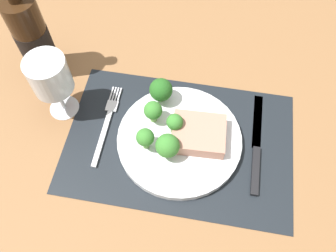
{
  "coord_description": "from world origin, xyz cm",
  "views": [
    {
      "loc": [
        3.27,
        -32.02,
        62.81
      ],
      "look_at": [
        -2.7,
        2.25,
        1.9
      ],
      "focal_mm": 37.08,
      "sensor_mm": 36.0,
      "label": 1
    }
  ],
  "objects_px": {
    "fork": "(107,123)",
    "knife": "(256,150)",
    "wine_glass": "(50,78)",
    "steak": "(198,134)",
    "wine_bottle": "(32,37)",
    "plate": "(179,140)"
  },
  "relations": [
    {
      "from": "plate",
      "to": "steak",
      "type": "height_order",
      "value": "steak"
    },
    {
      "from": "fork",
      "to": "knife",
      "type": "height_order",
      "value": "knife"
    },
    {
      "from": "plate",
      "to": "wine_glass",
      "type": "height_order",
      "value": "wine_glass"
    },
    {
      "from": "steak",
      "to": "wine_bottle",
      "type": "height_order",
      "value": "wine_bottle"
    },
    {
      "from": "steak",
      "to": "fork",
      "type": "height_order",
      "value": "steak"
    },
    {
      "from": "fork",
      "to": "wine_bottle",
      "type": "bearing_deg",
      "value": 145.31
    },
    {
      "from": "steak",
      "to": "plate",
      "type": "bearing_deg",
      "value": -169.34
    },
    {
      "from": "steak",
      "to": "knife",
      "type": "relative_size",
      "value": 0.45
    },
    {
      "from": "wine_bottle",
      "to": "wine_glass",
      "type": "bearing_deg",
      "value": -52.59
    },
    {
      "from": "wine_bottle",
      "to": "plate",
      "type": "bearing_deg",
      "value": -22.61
    },
    {
      "from": "knife",
      "to": "wine_bottle",
      "type": "bearing_deg",
      "value": 166.91
    },
    {
      "from": "fork",
      "to": "wine_glass",
      "type": "height_order",
      "value": "wine_glass"
    },
    {
      "from": "knife",
      "to": "fork",
      "type": "bearing_deg",
      "value": -179.46
    },
    {
      "from": "knife",
      "to": "wine_bottle",
      "type": "relative_size",
      "value": 0.81
    },
    {
      "from": "wine_glass",
      "to": "wine_bottle",
      "type": "bearing_deg",
      "value": 127.41
    },
    {
      "from": "fork",
      "to": "knife",
      "type": "relative_size",
      "value": 0.83
    },
    {
      "from": "fork",
      "to": "wine_glass",
      "type": "distance_m",
      "value": 0.14
    },
    {
      "from": "steak",
      "to": "wine_glass",
      "type": "xyz_separation_m",
      "value": [
        -0.29,
        0.03,
        0.07
      ]
    },
    {
      "from": "fork",
      "to": "knife",
      "type": "xyz_separation_m",
      "value": [
        0.31,
        -0.01,
        0.0
      ]
    },
    {
      "from": "knife",
      "to": "steak",
      "type": "bearing_deg",
      "value": -178.52
    },
    {
      "from": "fork",
      "to": "steak",
      "type": "bearing_deg",
      "value": -1.83
    },
    {
      "from": "plate",
      "to": "wine_glass",
      "type": "xyz_separation_m",
      "value": [
        -0.26,
        0.04,
        0.09
      ]
    }
  ]
}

